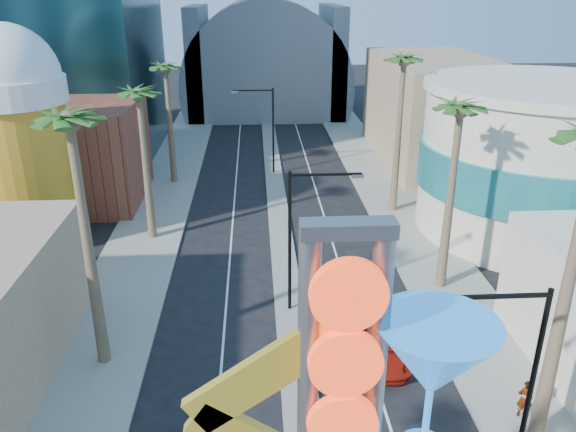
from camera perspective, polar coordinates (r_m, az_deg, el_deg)
name	(u,v)px	position (r m, az deg, el deg)	size (l,w,h in m)	color
sidewalk_west	(157,211)	(45.20, -13.16, 0.52)	(5.00, 100.00, 0.15)	gray
sidewalk_east	(396,205)	(45.90, 10.89, 1.06)	(5.00, 100.00, 0.15)	gray
median	(276,195)	(47.35, -1.20, 2.15)	(1.60, 84.00, 0.15)	gray
brick_filler_west	(76,153)	(48.27, -20.69, 5.98)	(10.00, 10.00, 8.00)	brown
filler_east	(433,110)	(58.31, 14.52, 10.39)	(10.00, 20.00, 10.00)	#967C61
beer_mug	(16,130)	(40.40, -25.89, 7.82)	(7.00, 7.00, 14.50)	#AB6E16
turquoise_building	(539,160)	(42.86, 24.14, 5.23)	(16.60, 16.60, 10.60)	beige
canopy	(266,80)	(79.32, -2.26, 13.63)	(22.00, 16.00, 22.00)	slate
streetlight_0	(300,229)	(28.91, 1.26, -1.31)	(3.79, 0.25, 8.00)	black
streetlight_1	(267,123)	(51.70, -2.13, 9.46)	(3.79, 0.25, 8.00)	black
streetlight_2	(520,375)	(20.35, 22.47, -14.67)	(3.45, 0.25, 8.00)	black
palm_1	(72,139)	(24.21, -21.12, 7.31)	(2.40, 2.40, 12.70)	brown
palm_2	(140,104)	(37.75, -14.84, 10.99)	(2.40, 2.40, 11.20)	brown
palm_3	(166,75)	(49.41, -12.29, 13.80)	(2.40, 2.40, 11.20)	brown
palm_6	(459,121)	(31.01, 17.01, 9.21)	(2.40, 2.40, 11.70)	brown
palm_7	(403,71)	(42.13, 11.63, 14.26)	(2.40, 2.40, 12.70)	brown
red_pickup	(382,343)	(27.79, 9.49, -12.62)	(2.36, 5.12, 1.42)	#B31B0D
pedestrian_a	(525,399)	(25.76, 22.94, -16.72)	(0.63, 0.41, 1.73)	gray
pedestrian_b	(436,315)	(29.86, 14.82, -9.72)	(0.83, 0.65, 1.71)	gray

